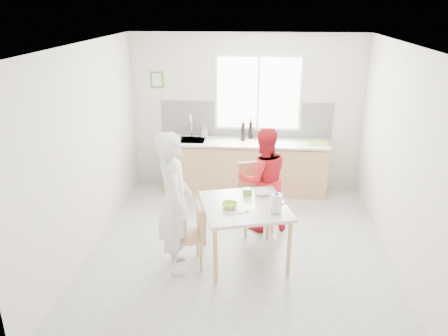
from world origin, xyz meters
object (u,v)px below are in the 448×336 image
object	(u,v)px
person_red	(263,180)
bowl_green	(230,205)
dining_table	(245,210)
chair_far	(255,194)
milk_jug	(277,203)
chair_left	(191,233)
wine_bottle_b	(251,130)
bowl_white	(263,193)
person_white	(175,203)
wine_bottle_a	(243,132)

from	to	relation	value
person_red	bowl_green	bearing A→B (deg)	51.84
dining_table	chair_far	bearing A→B (deg)	82.53
milk_jug	chair_left	bearing A→B (deg)	164.46
person_red	wine_bottle_b	world-z (taller)	person_red
bowl_white	dining_table	bearing A→B (deg)	-124.68
wine_bottle_b	chair_far	bearing A→B (deg)	-85.87
bowl_white	chair_left	bearing A→B (deg)	-150.28
dining_table	person_red	world-z (taller)	person_red
person_white	wine_bottle_b	xyz separation A→B (m)	(0.85, 2.65, 0.18)
chair_far	dining_table	bearing A→B (deg)	-112.98
dining_table	wine_bottle_a	size ratio (longest dim) A/B	3.96
person_white	dining_table	bearing A→B (deg)	-90.00
chair_far	milk_jug	size ratio (longest dim) A/B	4.09
person_red	chair_left	bearing A→B (deg)	34.61
dining_table	wine_bottle_b	world-z (taller)	wine_bottle_b
person_white	bowl_green	size ratio (longest dim) A/B	9.03
chair_left	chair_far	distance (m)	1.33
chair_left	chair_far	bearing A→B (deg)	128.51
chair_left	bowl_green	size ratio (longest dim) A/B	4.19
bowl_green	chair_left	bearing A→B (deg)	-170.35
person_white	wine_bottle_b	world-z (taller)	person_white
dining_table	wine_bottle_a	bearing A→B (deg)	93.04
bowl_green	chair_far	bearing A→B (deg)	73.37
dining_table	person_white	xyz separation A→B (m)	(-0.84, -0.23, 0.18)
person_red	milk_jug	distance (m)	1.09
milk_jug	wine_bottle_a	xyz separation A→B (m)	(-0.51, 2.45, 0.16)
chair_far	person_red	size ratio (longest dim) A/B	0.65
bowl_white	person_red	bearing A→B (deg)	88.82
chair_left	chair_far	xyz separation A→B (m)	(0.78, 1.07, 0.09)
wine_bottle_a	person_white	bearing A→B (deg)	-106.02
wine_bottle_a	milk_jug	bearing A→B (deg)	-78.31
wine_bottle_b	bowl_white	bearing A→B (deg)	-84.11
wine_bottle_a	wine_bottle_b	bearing A→B (deg)	48.82
person_white	bowl_white	bearing A→B (deg)	-77.95
chair_left	person_white	world-z (taller)	person_white
dining_table	person_red	size ratio (longest dim) A/B	0.82
chair_left	milk_jug	world-z (taller)	milk_jug
wine_bottle_a	bowl_white	bearing A→B (deg)	-80.02
chair_left	wine_bottle_b	size ratio (longest dim) A/B	2.76
person_red	bowl_white	distance (m)	0.57
person_red	bowl_white	size ratio (longest dim) A/B	7.72
bowl_green	wine_bottle_b	world-z (taller)	wine_bottle_b
milk_jug	chair_far	bearing A→B (deg)	88.63
dining_table	milk_jug	size ratio (longest dim) A/B	5.20
bowl_green	wine_bottle_a	xyz separation A→B (m)	(0.06, 2.37, 0.26)
chair_left	dining_table	bearing A→B (deg)	90.00
wine_bottle_a	bowl_green	bearing A→B (deg)	-91.42
chair_far	person_white	world-z (taller)	person_white
bowl_green	person_white	bearing A→B (deg)	-168.75
person_white	bowl_white	xyz separation A→B (m)	(1.06, 0.55, -0.08)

